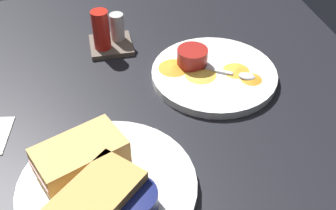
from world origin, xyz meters
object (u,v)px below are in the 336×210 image
Objects in this scene: sandwich_half_far at (100,202)px; spoon_by_gravy_ramekin at (242,75)px; condiment_caddy at (110,34)px; ramekin_dark_sauce at (136,200)px; plate_sandwich_main at (110,186)px; plate_chips_companion at (216,74)px; sandwich_half_near at (83,157)px; spoon_by_dark_ramekin at (110,184)px; ramekin_light_gravy at (194,56)px.

sandwich_half_far reaches higher than spoon_by_gravy_ramekin.
ramekin_dark_sauce is at bearing -91.63° from condiment_caddy.
plate_sandwich_main is 5.97cm from sandwich_half_far.
spoon_by_gravy_ramekin is (4.35, -2.76, 1.16)cm from plate_chips_companion.
condiment_caddy is (7.74, 34.34, -0.59)cm from sandwich_half_near.
plate_chips_companion is at bearing 45.14° from spoon_by_dark_ramekin.
spoon_by_gravy_ramekin is 29.50cm from condiment_caddy.
plate_sandwich_main is 1.78× the size of sandwich_half_near.
ramekin_light_gravy reaches higher than plate_sandwich_main.
condiment_caddy is (4.42, 38.14, 2.61)cm from plate_sandwich_main.
condiment_caddy is at bearing 83.50° from spoon_by_dark_ramekin.
sandwich_half_near is 1.57× the size of condiment_caddy.
ramekin_light_gravy is (19.81, 26.14, 2.70)cm from plate_sandwich_main.
ramekin_light_gravy is at bearing -37.94° from condiment_caddy.
sandwich_half_far is 4.86cm from ramekin_dark_sauce.
condiment_caddy reaches higher than spoon_by_dark_ramekin.
ramekin_dark_sauce is at bearing -57.78° from plate_sandwich_main.
sandwich_half_far is 1.65× the size of spoon_by_dark_ramekin.
sandwich_half_far is at bearing -108.78° from plate_sandwich_main.
ramekin_light_gravy is (-3.71, 3.09, 2.70)cm from plate_chips_companion.
sandwich_half_near reaches higher than ramekin_dark_sauce.
spoon_by_gravy_ramekin is at bearing -35.97° from ramekin_light_gravy.
spoon_by_gravy_ramekin is (29.49, 25.07, -2.04)cm from sandwich_half_far.
ramekin_light_gravy is 19.52cm from condiment_caddy.
spoon_by_dark_ramekin is at bearing -134.86° from plate_chips_companion.
plate_chips_companion is 2.71× the size of spoon_by_gravy_ramekin.
sandwich_half_near is at bearing 127.21° from spoon_by_dark_ramekin.
plate_chips_companion is (23.52, 23.05, 0.00)cm from plate_sandwich_main.
plate_sandwich_main is 5.97cm from sandwich_half_near.
sandwich_half_far is 1.54× the size of condiment_caddy.
sandwich_half_near is at bearing 131.22° from plate_sandwich_main.
spoon_by_dark_ramekin is at bearing -143.16° from spoon_by_gravy_ramekin.
plate_sandwich_main and plate_chips_companion have the same top height.
ramekin_light_gravy is at bearing 55.26° from sandwich_half_far.
sandwich_half_near reaches higher than spoon_by_gravy_ramekin.
sandwich_half_near is 11.00cm from ramekin_dark_sauce.
spoon_by_gravy_ramekin is at bearing -37.28° from condiment_caddy.
sandwich_half_near is 35.34cm from spoon_by_gravy_ramekin.
condiment_caddy is (4.41, 38.72, 1.44)cm from spoon_by_dark_ramekin.
plate_sandwich_main is at bearing -135.58° from plate_chips_companion.
ramekin_light_gravy is 0.64× the size of condiment_caddy.
condiment_caddy reaches higher than plate_sandwich_main.
ramekin_dark_sauce is at bearing -3.31° from sandwich_half_far.
ramekin_dark_sauce is 0.28× the size of plate_chips_companion.
ramekin_dark_sauce is 5.67cm from spoon_by_dark_ramekin.
plate_sandwich_main is 1.81× the size of sandwich_half_far.
sandwich_half_near is 33.19cm from plate_chips_companion.
sandwich_half_far reaches higher than spoon_by_dark_ramekin.
ramekin_light_gravy is 10.07cm from spoon_by_gravy_ramekin.
sandwich_half_near is 1.64× the size of spoon_by_gravy_ramekin.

